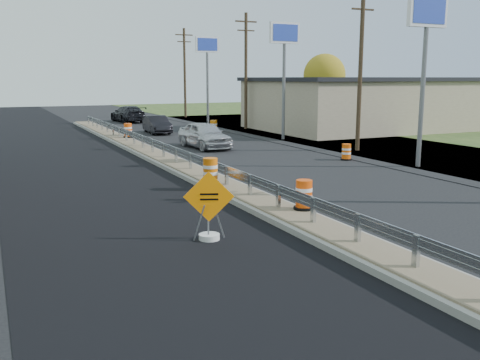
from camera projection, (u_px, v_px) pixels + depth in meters
name	position (u px, v px, depth m)	size (l,w,h in m)	color
ground	(250.00, 201.00, 18.61)	(140.00, 140.00, 0.00)	black
milled_overlay	(76.00, 167.00, 25.64)	(7.20, 120.00, 0.01)	black
median	(176.00, 165.00, 25.69)	(1.60, 55.00, 0.23)	gray
guardrail	(169.00, 150.00, 26.46)	(0.10, 46.15, 0.72)	silver
retail_building_near	(368.00, 103.00, 44.77)	(18.50, 12.50, 4.27)	tan
pylon_sign_south	(427.00, 28.00, 24.47)	(2.20, 0.30, 7.90)	slate
pylon_sign_mid	(284.00, 44.00, 36.01)	(2.20, 0.30, 7.90)	slate
pylon_sign_north	(207.00, 53.00, 48.44)	(2.20, 0.30, 7.90)	slate
utility_pole_smid	(361.00, 65.00, 30.50)	(1.90, 0.26, 9.40)	#473523
utility_pole_nmid	(246.00, 69.00, 43.82)	(1.90, 0.26, 9.40)	#473523
utility_pole_north	(185.00, 71.00, 57.14)	(1.90, 0.26, 9.40)	#473523
tree_far_yellow	(324.00, 75.00, 58.86)	(4.62, 4.62, 6.86)	#473523
caution_sign	(209.00, 223.00, 14.03)	(1.23, 0.56, 1.84)	white
barrel_median_near	(304.00, 195.00, 16.39)	(0.63, 0.63, 0.92)	black
barrel_median_mid	(210.00, 172.00, 20.27)	(0.69, 0.69, 1.01)	black
barrel_median_far	(128.00, 131.00, 36.30)	(0.66, 0.66, 0.96)	black
barrel_shoulder_near	(346.00, 152.00, 27.81)	(0.58, 0.58, 0.84)	black
barrel_shoulder_mid	(214.00, 127.00, 41.65)	(0.67, 0.67, 0.98)	black
car_silver	(205.00, 135.00, 32.54)	(1.90, 4.71, 1.61)	silver
car_dark_mid	(157.00, 125.00, 41.20)	(1.44, 4.14, 1.36)	black
car_dark_far	(128.00, 114.00, 51.94)	(2.20, 5.42, 1.57)	black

